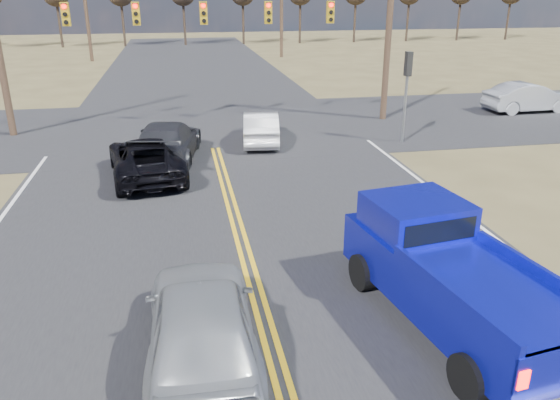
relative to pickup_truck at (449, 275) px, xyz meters
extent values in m
plane|color=brown|center=(-3.63, -0.27, -1.05)|extent=(160.00, 160.00, 0.00)
cube|color=#28282B|center=(-3.63, 9.73, -1.05)|extent=(14.00, 120.00, 0.02)
cube|color=#28282B|center=(-3.63, 17.73, -1.05)|extent=(120.00, 12.00, 0.02)
cylinder|color=#473323|center=(5.37, 17.73, 3.95)|extent=(0.32, 0.32, 10.00)
cube|color=#B28C14|center=(-9.63, 17.73, 4.25)|extent=(0.34, 0.24, 1.00)
cylinder|color=#FF0C05|center=(-9.63, 17.59, 4.58)|extent=(0.20, 0.06, 0.20)
cylinder|color=black|center=(-9.63, 17.59, 4.25)|extent=(0.20, 0.06, 0.20)
cylinder|color=black|center=(-9.63, 17.59, 3.92)|extent=(0.20, 0.06, 0.20)
cube|color=black|center=(-9.63, 17.56, 4.69)|extent=(0.24, 0.14, 0.03)
cube|color=#B28C14|center=(-6.63, 17.73, 4.25)|extent=(0.34, 0.24, 1.00)
cylinder|color=#FF0C05|center=(-6.63, 17.59, 4.58)|extent=(0.20, 0.06, 0.20)
cylinder|color=black|center=(-6.63, 17.59, 4.25)|extent=(0.20, 0.06, 0.20)
cylinder|color=black|center=(-6.63, 17.59, 3.92)|extent=(0.20, 0.06, 0.20)
cube|color=black|center=(-6.63, 17.56, 4.69)|extent=(0.24, 0.14, 0.03)
cube|color=#B28C14|center=(-3.63, 17.73, 4.25)|extent=(0.34, 0.24, 1.00)
cylinder|color=#FF0C05|center=(-3.63, 17.59, 4.58)|extent=(0.20, 0.06, 0.20)
cylinder|color=black|center=(-3.63, 17.59, 4.25)|extent=(0.20, 0.06, 0.20)
cylinder|color=black|center=(-3.63, 17.59, 3.92)|extent=(0.20, 0.06, 0.20)
cube|color=black|center=(-3.63, 17.56, 4.69)|extent=(0.24, 0.14, 0.03)
cube|color=#B28C14|center=(-0.63, 17.73, 4.25)|extent=(0.34, 0.24, 1.00)
cylinder|color=#FF0C05|center=(-0.63, 17.59, 4.58)|extent=(0.20, 0.06, 0.20)
cylinder|color=black|center=(-0.63, 17.59, 4.25)|extent=(0.20, 0.06, 0.20)
cylinder|color=black|center=(-0.63, 17.59, 3.92)|extent=(0.20, 0.06, 0.20)
cube|color=black|center=(-0.63, 17.56, 4.69)|extent=(0.24, 0.14, 0.03)
cube|color=#B28C14|center=(2.37, 17.73, 4.25)|extent=(0.34, 0.24, 1.00)
cylinder|color=#FF0C05|center=(2.37, 17.59, 4.58)|extent=(0.20, 0.06, 0.20)
cylinder|color=black|center=(2.37, 17.59, 4.25)|extent=(0.20, 0.06, 0.20)
cylinder|color=black|center=(2.37, 17.59, 3.92)|extent=(0.20, 0.06, 0.20)
cube|color=black|center=(2.37, 17.56, 4.69)|extent=(0.24, 0.14, 0.03)
cylinder|color=slate|center=(4.57, 13.23, 0.55)|extent=(0.12, 0.12, 3.20)
cube|color=black|center=(4.57, 13.23, 2.35)|extent=(0.24, 0.34, 1.00)
cylinder|color=#473323|center=(-12.63, 45.73, 3.95)|extent=(0.32, 0.32, 10.00)
cylinder|color=#473323|center=(5.37, 45.73, 3.95)|extent=(0.32, 0.32, 10.00)
cylinder|color=#33261C|center=(-17.63, 59.73, 1.70)|extent=(0.28, 0.28, 5.50)
cylinder|color=#33261C|center=(-10.63, 59.73, 1.70)|extent=(0.28, 0.28, 5.50)
cylinder|color=#33261C|center=(-3.63, 59.73, 1.70)|extent=(0.28, 0.28, 5.50)
cylinder|color=#33261C|center=(3.37, 59.73, 1.70)|extent=(0.28, 0.28, 5.50)
cylinder|color=#33261C|center=(10.37, 59.73, 1.70)|extent=(0.28, 0.28, 5.50)
cylinder|color=#33261C|center=(17.37, 59.73, 1.70)|extent=(0.28, 0.28, 5.50)
cylinder|color=#33261C|center=(24.37, 59.73, 1.70)|extent=(0.28, 0.28, 5.50)
cylinder|color=#33261C|center=(31.37, 59.73, 1.70)|extent=(0.28, 0.28, 5.50)
cylinder|color=#33261C|center=(38.37, 59.73, 1.70)|extent=(0.28, 0.28, 5.50)
cylinder|color=black|center=(-0.67, -2.20, -0.64)|extent=(0.46, 0.88, 0.84)
cylinder|color=black|center=(-1.23, 1.52, -0.64)|extent=(0.46, 0.88, 0.84)
cylinder|color=black|center=(0.73, 1.81, -0.64)|extent=(0.46, 0.88, 0.84)
cube|color=#1017B3|center=(0.03, -0.19, -0.11)|extent=(2.91, 5.89, 1.04)
cube|color=#1017B3|center=(-0.20, 1.30, 0.74)|extent=(2.18, 2.05, 0.75)
cube|color=black|center=(-0.07, 0.45, 0.74)|extent=(1.66, 0.31, 0.47)
cube|color=#1017B3|center=(-0.79, -1.43, 0.51)|extent=(0.62, 3.42, 0.21)
cube|color=#1017B3|center=(1.17, -1.13, 0.51)|extent=(0.62, 3.42, 0.21)
cube|color=#FF0C05|center=(-0.45, -3.14, 0.04)|extent=(0.20, 0.09, 0.31)
imported|color=#A5A9AD|center=(-4.92, -0.45, -0.23)|extent=(2.04, 4.90, 1.66)
imported|color=black|center=(-6.32, 10.45, -0.34)|extent=(3.07, 5.43, 1.43)
imported|color=silver|center=(-1.57, 14.34, -0.36)|extent=(2.02, 4.38, 1.39)
imported|color=#313136|center=(-5.59, 12.31, -0.27)|extent=(3.03, 5.71, 1.58)
imported|color=#B4B8BD|center=(13.81, 17.99, -0.26)|extent=(1.86, 4.88, 1.59)
camera|label=1|loc=(-5.08, -8.76, 5.30)|focal=35.00mm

